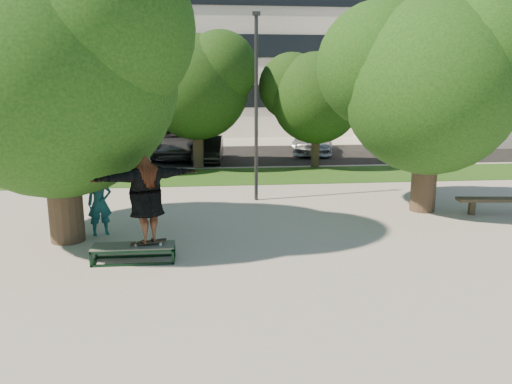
{
  "coord_description": "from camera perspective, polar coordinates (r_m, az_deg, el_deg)",
  "views": [
    {
      "loc": [
        -0.76,
        -11.48,
        3.88
      ],
      "look_at": [
        0.52,
        0.6,
        1.24
      ],
      "focal_mm": 35.0,
      "sensor_mm": 36.0,
      "label": 1
    }
  ],
  "objects": [
    {
      "name": "car_silver_a",
      "position": [
        29.04,
        -22.28,
        5.09
      ],
      "size": [
        2.45,
        4.44,
        1.43
      ],
      "primitive_type": "imported",
      "rotation": [
        0.0,
        0.0,
        0.19
      ],
      "color": "#A3A4A8",
      "rests_on": "asphalt_strip"
    },
    {
      "name": "tree_left",
      "position": [
        13.07,
        -22.42,
        13.75
      ],
      "size": [
        6.96,
        5.95,
        7.12
      ],
      "color": "#38281E",
      "rests_on": "ground"
    },
    {
      "name": "ground",
      "position": [
        12.14,
        -2.18,
        -6.38
      ],
      "size": [
        120.0,
        120.0,
        0.0
      ],
      "primitive_type": "plane",
      "color": "#ADA59F",
      "rests_on": "ground"
    },
    {
      "name": "car_silver_b",
      "position": [
        28.82,
        6.39,
        5.99
      ],
      "size": [
        3.18,
        5.62,
        1.54
      ],
      "primitive_type": "imported",
      "rotation": [
        0.0,
        0.0,
        -0.2
      ],
      "color": "silver",
      "rests_on": "asphalt_strip"
    },
    {
      "name": "bystander",
      "position": [
        13.56,
        -17.45,
        -1.21
      ],
      "size": [
        0.73,
        0.61,
        1.71
      ],
      "primitive_type": "imported",
      "rotation": [
        0.0,
        0.0,
        0.38
      ],
      "color": "#175258",
      "rests_on": "ground"
    },
    {
      "name": "car_dark",
      "position": [
        25.53,
        -5.46,
        4.92
      ],
      "size": [
        1.67,
        3.98,
        1.28
      ],
      "primitive_type": "imported",
      "rotation": [
        0.0,
        0.0,
        -0.08
      ],
      "color": "black",
      "rests_on": "asphalt_strip"
    },
    {
      "name": "tree_right",
      "position": [
        16.02,
        19.02,
        12.38
      ],
      "size": [
        6.24,
        5.33,
        6.51
      ],
      "color": "#38281E",
      "rests_on": "ground"
    },
    {
      "name": "bg_tree_right",
      "position": [
        23.63,
        6.75,
        11.24
      ],
      "size": [
        5.04,
        4.31,
        5.43
      ],
      "color": "#38281E",
      "rests_on": "ground"
    },
    {
      "name": "lamppost",
      "position": [
        16.59,
        0.02,
        9.75
      ],
      "size": [
        0.25,
        0.15,
        6.11
      ],
      "color": "#2D2D30",
      "rests_on": "ground"
    },
    {
      "name": "bg_tree_mid",
      "position": [
        23.56,
        -7.01,
        12.51
      ],
      "size": [
        5.76,
        4.92,
        6.24
      ],
      "color": "#38281E",
      "rests_on": "ground"
    },
    {
      "name": "asphalt_strip",
      "position": [
        27.76,
        -4.46,
        4.2
      ],
      "size": [
        40.0,
        8.0,
        0.01
      ],
      "primitive_type": "cube",
      "color": "black",
      "rests_on": "ground"
    },
    {
      "name": "side_building",
      "position": [
        38.38,
        23.69,
        11.44
      ],
      "size": [
        15.0,
        10.0,
        8.0
      ],
      "primitive_type": "cube",
      "color": "beige",
      "rests_on": "ground"
    },
    {
      "name": "skater_rig",
      "position": [
        11.12,
        -12.41,
        -0.82
      ],
      "size": [
        2.42,
        1.58,
        2.01
      ],
      "rotation": [
        0.0,
        0.0,
        3.57
      ],
      "color": "white",
      "rests_on": "grind_box"
    },
    {
      "name": "car_grey",
      "position": [
        27.25,
        -8.68,
        5.64
      ],
      "size": [
        2.99,
        5.93,
        1.61
      ],
      "primitive_type": "imported",
      "rotation": [
        0.0,
        0.0,
        -0.06
      ],
      "color": "#545459",
      "rests_on": "asphalt_strip"
    },
    {
      "name": "bg_tree_left",
      "position": [
        23.29,
        -20.93,
        11.11
      ],
      "size": [
        5.28,
        4.51,
        5.77
      ],
      "color": "#38281E",
      "rests_on": "ground"
    },
    {
      "name": "grass_strip",
      "position": [
        21.4,
        -1.26,
        1.85
      ],
      "size": [
        30.0,
        4.0,
        0.02
      ],
      "primitive_type": "cube",
      "color": "#204B15",
      "rests_on": "ground"
    },
    {
      "name": "grind_box",
      "position": [
        11.5,
        -13.79,
        -6.82
      ],
      "size": [
        1.8,
        0.6,
        0.38
      ],
      "color": "black",
      "rests_on": "ground"
    },
    {
      "name": "office_building",
      "position": [
        43.67,
        -8.05,
        17.56
      ],
      "size": [
        30.0,
        14.12,
        16.0
      ],
      "color": "beige",
      "rests_on": "ground"
    }
  ]
}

